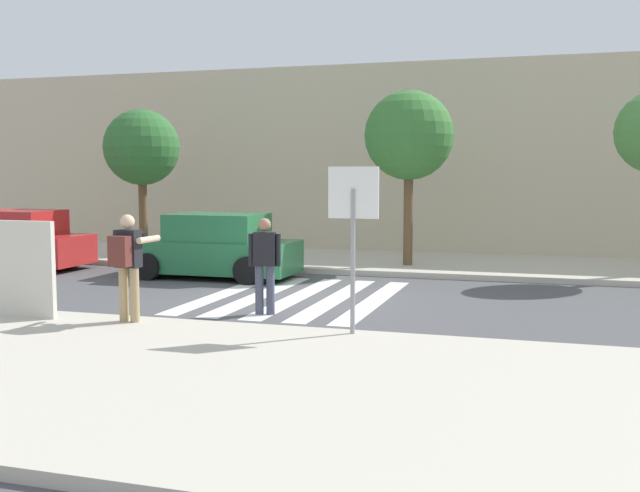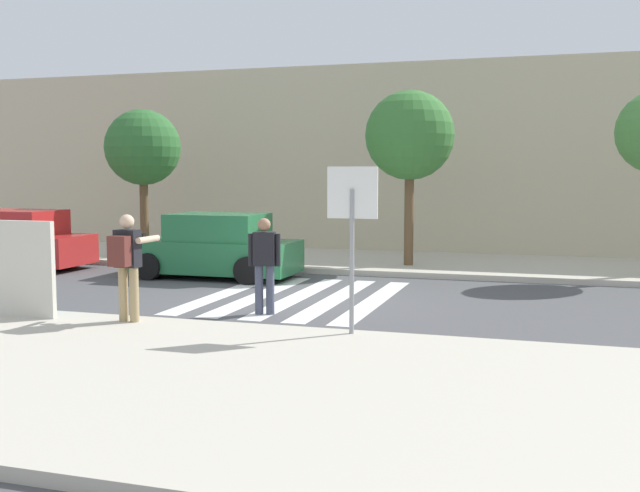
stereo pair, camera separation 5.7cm
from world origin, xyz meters
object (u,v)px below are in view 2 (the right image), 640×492
Objects in this scene: pedestrian_crossing at (264,260)px; parked_car_green at (214,248)px; parked_car_red at (14,241)px; street_tree_center at (410,136)px; street_tree_west at (143,148)px; stop_sign at (352,213)px; photographer_with_backpack at (127,258)px; advertising_board at (26,269)px.

pedestrian_crossing is 0.42× the size of parked_car_green.
street_tree_center reaches higher than parked_car_red.
stop_sign is at bearing -44.73° from street_tree_west.
photographer_with_backpack is 2.50m from pedestrian_crossing.
stop_sign is at bearing -85.01° from street_tree_center.
parked_car_green is (-4.97, 5.74, -1.22)m from stop_sign.
street_tree_west is at bearing 135.27° from stop_sign.
parked_car_green is 4.92m from street_tree_west.
photographer_with_backpack is at bearing -77.61° from parked_car_green.
parked_car_green is 0.91× the size of street_tree_center.
advertising_board is at bearing -149.13° from pedestrian_crossing.
parked_car_green is 2.56× the size of advertising_board.
parked_car_green is 6.13m from advertising_board.
street_tree_center reaches higher than photographer_with_backpack.
stop_sign is 1.55× the size of advertising_board.
street_tree_west is 7.62m from street_tree_center.
photographer_with_backpack is at bearing -108.49° from street_tree_center.
advertising_board reaches higher than parked_car_green.
pedestrian_crossing is at bearing -54.41° from parked_car_green.
street_tree_west is (-3.39, 2.54, 2.49)m from parked_car_green.
parked_car_red is 1.00× the size of parked_car_green.
parked_car_red is 8.08m from advertising_board.
advertising_board is (-1.83, -0.13, -0.23)m from photographer_with_backpack.
parked_car_red is 0.91× the size of street_tree_center.
parked_car_green is (-2.91, 4.06, -0.25)m from pedestrian_crossing.
photographer_with_backpack is at bearing 4.05° from advertising_board.
stop_sign is at bearing -39.25° from pedestrian_crossing.
stop_sign is 12.26m from parked_car_red.
street_tree_center is (2.91, 8.71, 2.29)m from photographer_with_backpack.
pedestrian_crossing is 9.61m from parked_car_red.
stop_sign is 5.59m from advertising_board.
advertising_board is (2.87, -8.65, -2.28)m from street_tree_west.
photographer_with_backpack is 1.00× the size of pedestrian_crossing.
stop_sign is at bearing 3.80° from advertising_board.
parked_car_red is 2.56× the size of advertising_board.
photographer_with_backpack is 0.38× the size of street_tree_center.
pedestrian_crossing is 1.08× the size of advertising_board.
parked_car_red is 5.80m from parked_car_green.
street_tree_west is at bearing 46.51° from parked_car_red.
street_tree_center is at bearing 61.77° from advertising_board.
street_tree_center is at bearing 15.24° from parked_car_red.
parked_car_green is at bearing -36.79° from street_tree_west.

